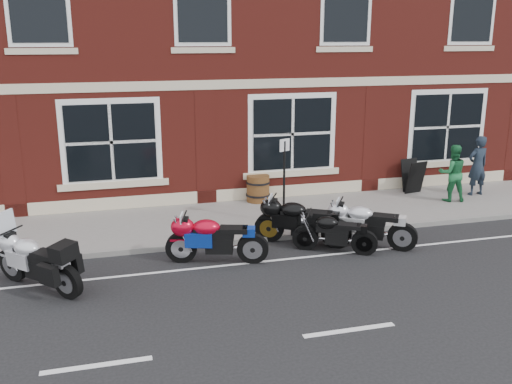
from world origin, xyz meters
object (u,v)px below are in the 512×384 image
pedestrian_right (452,173)px  barrel_planter (258,188)px  moto_naked_black (333,231)px  moto_sport_black (301,220)px  a_board_sign (413,176)px  moto_touring_silver (37,259)px  parking_sign (284,175)px  moto_sport_silver (367,223)px  pedestrian_left (478,166)px  moto_sport_red (215,237)px

pedestrian_right → barrel_planter: size_ratio=2.15×
moto_naked_black → barrel_planter: size_ratio=2.27×
moto_sport_black → a_board_sign: 5.50m
a_board_sign → barrel_planter: (-4.72, 0.28, -0.12)m
moto_sport_black → pedestrian_right: 5.54m
moto_touring_silver → parking_sign: size_ratio=0.79×
moto_sport_silver → moto_sport_black: bearing=102.7°
moto_sport_black → pedestrian_left: pedestrian_left is taller
moto_sport_red → moto_sport_black: moto_sport_black is taller
parking_sign → pedestrian_right: bearing=-17.0°
moto_touring_silver → pedestrian_right: bearing=-29.2°
moto_touring_silver → moto_sport_silver: (7.02, 0.41, -0.03)m
moto_sport_silver → pedestrian_right: 4.53m
moto_sport_black → pedestrian_right: pedestrian_right is taller
pedestrian_left → a_board_sign: bearing=-27.5°
moto_touring_silver → pedestrian_left: 12.32m
pedestrian_left → pedestrian_right: bearing=15.1°
moto_sport_red → pedestrian_left: size_ratio=1.21×
moto_sport_red → a_board_sign: (6.72, 3.58, 0.05)m
parking_sign → barrel_planter: bearing=67.6°
moto_naked_black → a_board_sign: a_board_sign is taller
moto_sport_black → moto_naked_black: size_ratio=1.18×
moto_touring_silver → moto_naked_black: size_ratio=0.99×
pedestrian_left → a_board_sign: pedestrian_left is taller
moto_touring_silver → moto_naked_black: (6.15, 0.29, -0.11)m
pedestrian_left → moto_sport_red: bearing=14.9°
barrel_planter → pedestrian_left: bearing=-8.9°
moto_naked_black → pedestrian_left: size_ratio=0.97×
moto_naked_black → pedestrian_left: 6.47m
a_board_sign → pedestrian_right: bearing=-72.3°
moto_sport_red → pedestrian_right: size_ratio=1.31×
moto_touring_silver → moto_sport_silver: moto_touring_silver is taller
pedestrian_right → barrel_planter: 5.50m
moto_sport_black → pedestrian_left: 6.68m
moto_sport_red → moto_naked_black: 2.65m
moto_sport_red → pedestrian_left: pedestrian_left is taller
a_board_sign → moto_sport_silver: bearing=-142.5°
moto_touring_silver → moto_sport_silver: bearing=-40.7°
moto_sport_black → pedestrian_left: size_ratio=1.14×
moto_sport_silver → moto_naked_black: moto_sport_silver is taller
moto_sport_black → moto_sport_silver: 1.50m
pedestrian_right → moto_sport_silver: bearing=47.2°
moto_sport_red → moto_naked_black: bearing=-75.0°
moto_sport_black → moto_naked_black: (0.53, -0.66, -0.10)m
moto_sport_black → pedestrian_right: size_ratio=1.24×
moto_sport_red → parking_sign: bearing=-32.9°
parking_sign → a_board_sign: bearing=-3.5°
moto_sport_red → pedestrian_left: 8.87m
moto_touring_silver → moto_naked_black: moto_touring_silver is taller
moto_naked_black → a_board_sign: bearing=-18.7°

